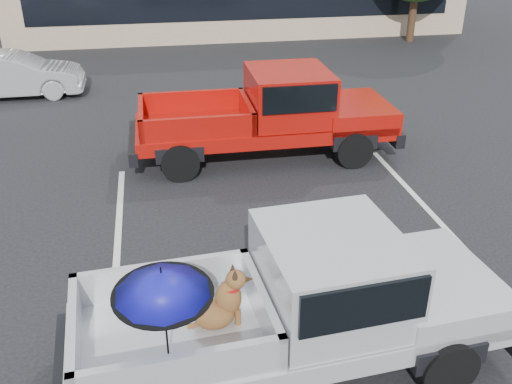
% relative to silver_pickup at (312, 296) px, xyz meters
% --- Properties ---
extents(ground, '(90.00, 90.00, 0.00)m').
position_rel_silver_pickup_xyz_m(ground, '(0.41, 1.99, -1.05)').
color(ground, black).
rests_on(ground, ground).
extents(stripe_left, '(0.12, 5.00, 0.01)m').
position_rel_silver_pickup_xyz_m(stripe_left, '(-2.59, 3.99, -1.05)').
color(stripe_left, silver).
rests_on(stripe_left, ground).
extents(stripe_right, '(0.12, 5.00, 0.01)m').
position_rel_silver_pickup_xyz_m(stripe_right, '(3.41, 3.99, -1.05)').
color(stripe_right, silver).
rests_on(stripe_right, ground).
extents(silver_pickup, '(5.83, 2.45, 2.06)m').
position_rel_silver_pickup_xyz_m(silver_pickup, '(0.00, 0.00, 0.00)').
color(silver_pickup, black).
rests_on(silver_pickup, ground).
extents(red_pickup, '(6.21, 2.33, 2.04)m').
position_rel_silver_pickup_xyz_m(red_pickup, '(1.13, 6.83, 0.06)').
color(red_pickup, black).
rests_on(red_pickup, ground).
extents(silver_sedan, '(4.12, 1.46, 1.35)m').
position_rel_silver_pickup_xyz_m(silver_sedan, '(-5.93, 12.78, -0.37)').
color(silver_sedan, '#A5A8AC').
rests_on(silver_sedan, ground).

